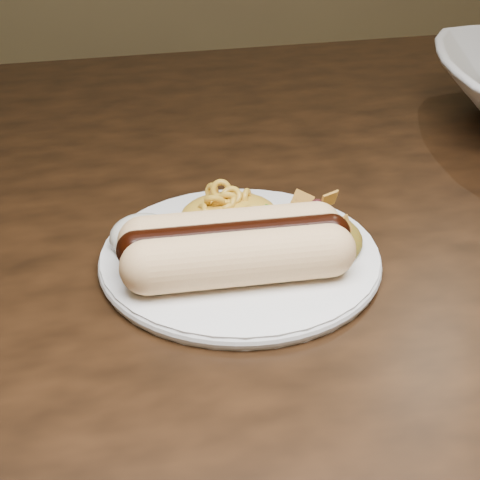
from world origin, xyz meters
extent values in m
cube|color=black|center=(0.00, 0.00, 0.73)|extent=(1.60, 0.90, 0.04)
cylinder|color=silver|center=(-0.03, -0.13, 0.76)|extent=(0.22, 0.22, 0.01)
cylinder|color=#F8DC8E|center=(-0.04, -0.17, 0.78)|extent=(0.13, 0.05, 0.04)
cylinder|color=#F8DC8E|center=(-0.04, -0.14, 0.78)|extent=(0.13, 0.05, 0.04)
cylinder|color=black|center=(-0.04, -0.15, 0.78)|extent=(0.14, 0.04, 0.03)
ellipsoid|color=gold|center=(-0.03, -0.08, 0.78)|extent=(0.10, 0.10, 0.03)
ellipsoid|color=silver|center=(-0.10, -0.10, 0.78)|extent=(0.06, 0.06, 0.03)
ellipsoid|color=#9B2B02|center=(0.02, -0.13, 0.77)|extent=(0.09, 0.08, 0.03)
camera|label=1|loc=(-0.14, -0.60, 1.06)|focal=55.00mm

